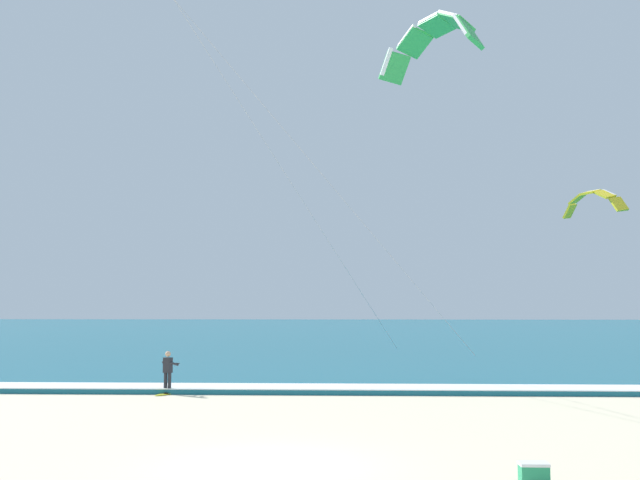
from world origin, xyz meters
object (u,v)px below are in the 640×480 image
object	(u,v)px
surfboard	(167,394)
kitesurfer	(168,370)
kite_distant	(592,200)
kite_primary	(432,39)
cooler_box	(534,472)

from	to	relation	value
surfboard	kitesurfer	distance (m)	0.91
kitesurfer	kite_distant	world-z (taller)	kite_distant
kite_primary	kite_distant	world-z (taller)	kite_primary
kite_primary	kite_distant	size ratio (longest dim) A/B	3.05
cooler_box	surfboard	bearing A→B (deg)	128.60
surfboard	cooler_box	xyz separation A→B (m)	(10.86, -13.61, 0.18)
surfboard	kite_primary	bearing A→B (deg)	32.52
kitesurfer	kite_distant	bearing A→B (deg)	48.23
kite_primary	kitesurfer	bearing A→B (deg)	-147.52
kitesurfer	kite_distant	size ratio (longest dim) A/B	0.30
kitesurfer	cooler_box	xyz separation A→B (m)	(10.85, -13.62, -0.74)
kitesurfer	cooler_box	bearing A→B (deg)	-51.46
kitesurfer	kite_primary	xyz separation A→B (m)	(11.48, 7.31, 16.12)
kitesurfer	cooler_box	distance (m)	17.43
kite_distant	kite_primary	bearing A→B (deg)	-124.18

